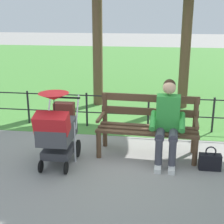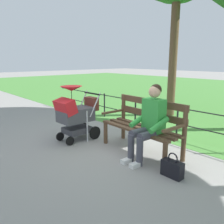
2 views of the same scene
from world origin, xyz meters
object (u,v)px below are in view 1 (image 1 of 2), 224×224
object	(u,v)px
handbag	(210,161)
stroller	(57,128)
person_on_bench	(168,119)
park_bench	(148,123)

from	to	relation	value
handbag	stroller	bearing A→B (deg)	4.12
person_on_bench	handbag	distance (m)	0.88
park_bench	handbag	distance (m)	1.12
park_bench	stroller	xyz separation A→B (m)	(1.33, 0.62, 0.07)
stroller	handbag	distance (m)	2.33
stroller	handbag	world-z (taller)	stroller
person_on_bench	stroller	xyz separation A→B (m)	(1.63, 0.40, -0.08)
person_on_bench	stroller	world-z (taller)	person_on_bench
stroller	park_bench	bearing A→B (deg)	-154.94
park_bench	stroller	distance (m)	1.47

